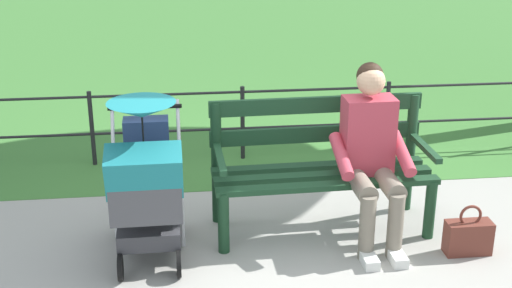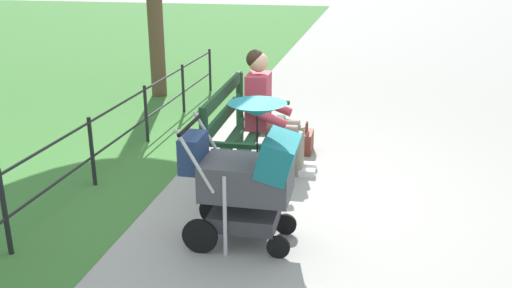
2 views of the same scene
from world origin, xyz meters
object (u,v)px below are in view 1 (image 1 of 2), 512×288
Objects in this scene: person_on_bench at (372,150)px; handbag at (468,237)px; park_bench at (320,160)px.

handbag is (-0.64, 0.32, -0.55)m from person_on_bench.
person_on_bench is 0.90m from handbag.
handbag is (-0.95, 0.55, -0.40)m from park_bench.
person_on_bench is (-0.32, 0.22, 0.15)m from park_bench.
park_bench reaches higher than handbag.
park_bench is 4.36× the size of handbag.
person_on_bench is at bearing 144.92° from park_bench.
handbag is at bearing 150.13° from park_bench.
handbag is at bearing 152.96° from person_on_bench.
park_bench is at bearing -29.87° from handbag.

